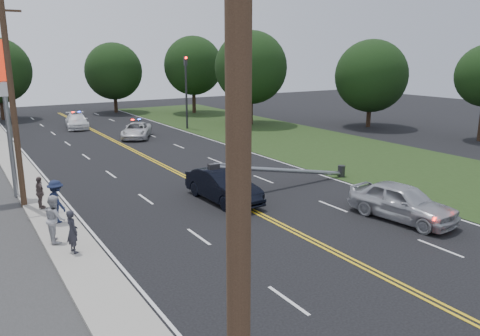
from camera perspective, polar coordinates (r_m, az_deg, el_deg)
ground at (r=18.45m, az=11.27°, el=-9.92°), size 120.00×120.00×0.00m
sidewalk at (r=23.57m, az=-22.20°, el=-5.24°), size 1.80×70.00×0.12m
grass_verge at (r=34.41m, az=16.39°, el=0.95°), size 12.00×80.00×0.01m
centerline_yellow at (r=26.14m, az=-3.83°, el=-2.49°), size 0.36×80.00×0.00m
traffic_signal at (r=46.80m, az=-6.59°, el=9.90°), size 0.28×0.41×7.05m
fallen_streetlight at (r=26.50m, az=6.21°, el=-0.28°), size 9.36×0.44×1.91m
utility_pole_near at (r=5.39m, az=-0.18°, el=-11.03°), size 1.60×0.28×10.00m
utility_pole_mid at (r=24.40m, az=-25.98°, el=7.13°), size 1.60×0.28×10.00m
tree_7 at (r=61.59m, az=-15.15°, el=11.31°), size 7.04×7.04×8.66m
tree_8 at (r=59.36m, az=-5.73°, el=12.30°), size 7.21×7.21×9.44m
tree_9 at (r=49.39m, az=1.35°, el=12.15°), size 7.50×7.50×9.65m
tree_13 at (r=49.36m, az=15.71°, el=10.75°), size 7.19×7.19×8.72m
crashed_sedan at (r=23.72m, az=-2.08°, el=-2.15°), size 1.95×5.06×1.64m
waiting_sedan at (r=22.32m, az=19.16°, el=-3.92°), size 2.63×5.15×1.68m
emergency_a at (r=42.64m, az=-12.50°, el=4.49°), size 4.23×5.25×1.33m
emergency_b at (r=49.84m, az=-19.28°, el=5.43°), size 2.79×5.25×1.45m
bystander_a at (r=18.50m, az=-19.76°, el=-7.27°), size 0.50×0.67×1.65m
bystander_b at (r=19.76m, az=-21.64°, el=-5.74°), size 0.72×0.92×1.88m
bystander_c at (r=21.91m, az=-21.47°, el=-3.80°), size 1.01×1.38×1.91m
bystander_d at (r=24.16m, az=-23.19°, el=-2.78°), size 0.53×0.97×1.57m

